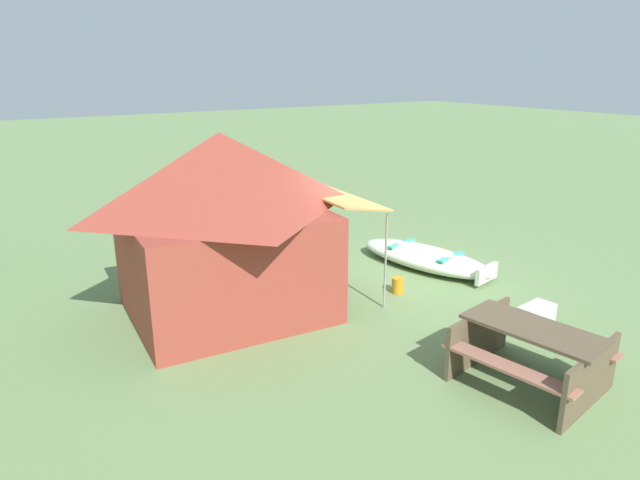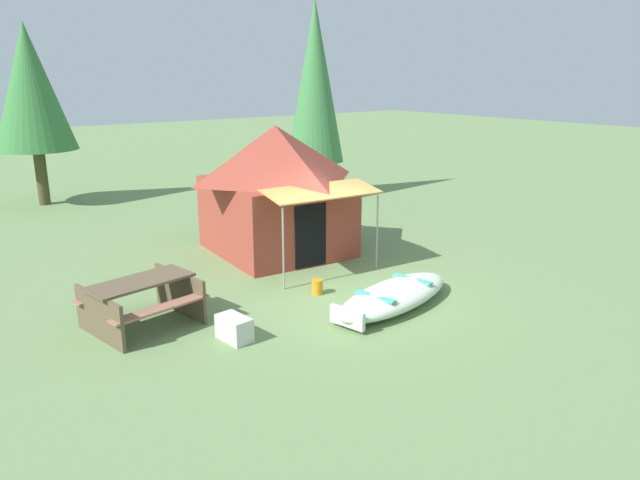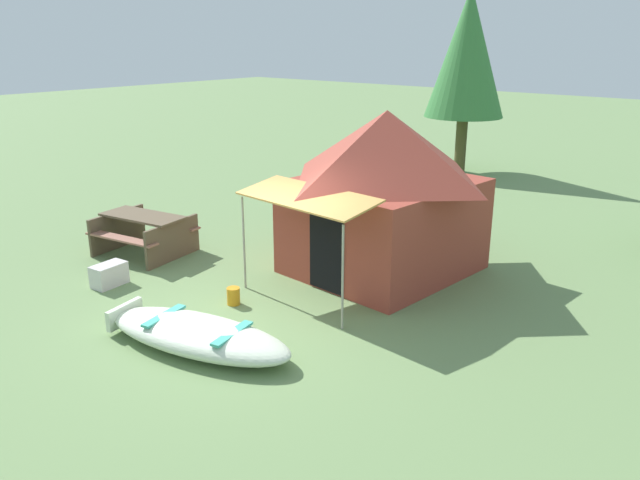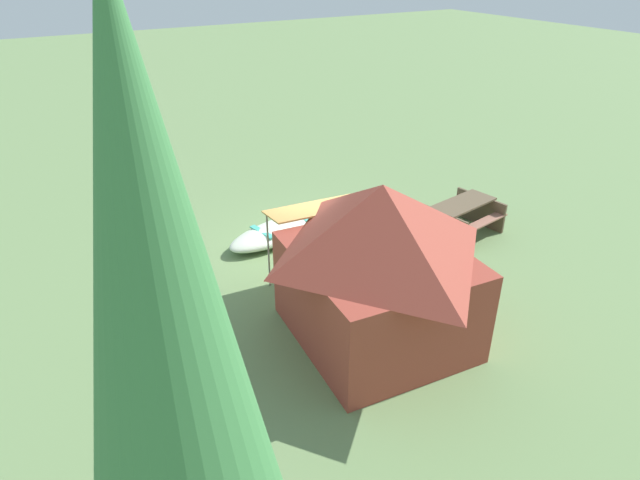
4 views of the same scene
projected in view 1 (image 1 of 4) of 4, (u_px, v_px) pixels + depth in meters
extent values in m
plane|color=#698752|center=(388.00, 283.00, 10.37)|extent=(80.00, 80.00, 0.00)
ellipsoid|color=silver|center=(425.00, 258.00, 11.14)|extent=(3.09, 1.64, 0.40)
ellipsoid|color=#4A4D44|center=(425.00, 256.00, 11.13)|extent=(2.83, 1.46, 0.14)
cube|color=teal|center=(401.00, 244.00, 11.49)|extent=(0.30, 0.81, 0.04)
cube|color=teal|center=(451.00, 257.00, 10.70)|extent=(0.30, 0.81, 0.04)
cube|color=silver|center=(487.00, 274.00, 10.23)|extent=(0.22, 0.67, 0.30)
cube|color=#9A3C2E|center=(226.00, 262.00, 8.96)|extent=(2.90, 3.17, 1.69)
pyramid|color=#9A3C2E|center=(221.00, 172.00, 8.53)|extent=(3.14, 3.42, 1.22)
cube|color=black|center=(308.00, 256.00, 9.68)|extent=(0.76, 0.09, 1.35)
cube|color=#C48E46|center=(331.00, 195.00, 9.58)|extent=(2.47, 1.10, 0.17)
cylinder|color=gray|center=(320.00, 228.00, 10.98)|extent=(0.04, 0.04, 1.61)
cylinder|color=gray|center=(385.00, 262.00, 9.10)|extent=(0.04, 0.04, 1.61)
cube|color=brown|center=(534.00, 329.00, 6.87)|extent=(1.78, 1.00, 0.04)
cube|color=#9A6450|center=(553.00, 336.00, 7.34)|extent=(1.70, 0.54, 0.04)
cube|color=#9A6450|center=(507.00, 367.00, 6.58)|extent=(1.70, 0.54, 0.04)
cube|color=brown|center=(590.00, 381.00, 6.47)|extent=(0.30, 1.42, 0.75)
cube|color=brown|center=(478.00, 337.00, 7.51)|extent=(0.30, 1.42, 0.75)
cube|color=silver|center=(536.00, 317.00, 8.52)|extent=(0.40, 0.62, 0.39)
cylinder|color=orange|center=(398.00, 285.00, 9.89)|extent=(0.21, 0.21, 0.28)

